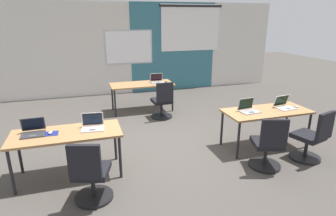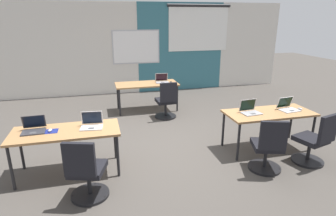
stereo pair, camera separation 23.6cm
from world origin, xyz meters
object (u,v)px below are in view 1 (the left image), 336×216
(chair_near_left_inner, at_px, (91,177))
(mouse_near_left_end, at_px, (50,133))
(desk_near_right, at_px, (266,113))
(mouse_near_right_end, at_px, (296,107))
(desk_far_center, at_px, (142,86))
(desk_near_left, at_px, (67,136))
(laptop_near_left_inner, at_px, (93,125))
(laptop_near_right_inner, at_px, (248,109))
(mouse_far_right, at_px, (166,82))
(chair_far_right, at_px, (162,103))
(laptop_near_left_end, at_px, (33,131))
(laptop_near_right_end, at_px, (285,106))
(chair_near_right_inner, at_px, (268,147))
(laptop_far_right, at_px, (157,81))
(chair_near_right_end, at_px, (312,140))

(chair_near_left_inner, bearing_deg, mouse_near_left_end, -39.95)
(desk_near_right, bearing_deg, mouse_near_right_end, -2.13)
(mouse_near_right_end, bearing_deg, desk_far_center, 130.10)
(desk_near_left, height_order, mouse_near_right_end, mouse_near_right_end)
(laptop_near_left_inner, distance_m, mouse_near_left_end, 0.61)
(desk_near_left, bearing_deg, laptop_near_right_inner, 0.67)
(mouse_far_right, relative_size, laptop_near_left_inner, 0.30)
(mouse_near_right_end, height_order, chair_far_right, chair_far_right)
(mouse_far_right, height_order, laptop_near_left_end, laptop_near_left_end)
(laptop_near_right_end, distance_m, chair_near_right_inner, 1.21)
(desk_near_left, bearing_deg, chair_near_left_inner, -69.62)
(chair_near_left_inner, bearing_deg, laptop_near_right_inner, -146.53)
(desk_near_right, relative_size, mouse_near_right_end, 14.83)
(laptop_near_right_inner, xyz_separation_m, mouse_near_left_end, (-3.35, -0.02, -0.03))
(mouse_near_right_end, xyz_separation_m, laptop_near_right_inner, (-1.00, 0.06, 0.03))
(mouse_near_right_end, height_order, laptop_far_right, laptop_far_right)
(desk_near_right, height_order, laptop_far_right, laptop_far_right)
(laptop_near_left_inner, height_order, laptop_near_left_end, laptop_near_left_inner)
(chair_near_right_end, relative_size, laptop_near_left_inner, 2.57)
(desk_near_left, height_order, chair_near_right_end, chair_near_right_end)
(chair_near_right_end, distance_m, laptop_near_left_end, 4.46)
(laptop_near_right_inner, bearing_deg, mouse_far_right, 99.98)
(laptop_near_right_inner, bearing_deg, laptop_near_left_inner, 174.27)
(mouse_near_left_end, bearing_deg, laptop_near_right_inner, 0.36)
(mouse_near_right_end, relative_size, chair_far_right, 0.12)
(laptop_near_right_inner, xyz_separation_m, laptop_near_left_inner, (-2.74, 0.01, 0.00))
(chair_far_right, relative_size, mouse_near_left_end, 8.57)
(desk_near_right, distance_m, chair_near_right_end, 0.87)
(laptop_near_right_end, height_order, laptop_near_right_inner, laptop_near_right_inner)
(desk_near_right, xyz_separation_m, desk_far_center, (-1.75, 2.80, 0.00))
(chair_near_left_inner, bearing_deg, chair_far_right, -104.94)
(mouse_far_right, distance_m, chair_far_right, 0.81)
(laptop_near_right_inner, bearing_deg, mouse_near_right_end, -9.03)
(laptop_near_right_inner, relative_size, mouse_near_left_end, 3.30)
(chair_far_right, relative_size, laptop_near_left_end, 2.71)
(mouse_near_left_end, bearing_deg, chair_near_right_inner, -12.98)
(chair_far_right, distance_m, laptop_near_left_inner, 2.67)
(mouse_near_left_end, bearing_deg, chair_far_right, 41.51)
(chair_near_left_inner, xyz_separation_m, laptop_near_left_end, (-0.75, 0.86, 0.39))
(laptop_near_right_end, distance_m, mouse_far_right, 3.11)
(desk_far_center, relative_size, mouse_near_left_end, 14.90)
(desk_far_center, xyz_separation_m, laptop_far_right, (0.41, 0.01, 0.11))
(chair_near_right_end, distance_m, laptop_near_right_inner, 1.16)
(desk_near_left, height_order, laptop_near_right_inner, laptop_near_right_inner)
(chair_near_right_inner, xyz_separation_m, chair_far_right, (-0.95, 2.79, 0.00))
(laptop_near_right_inner, xyz_separation_m, chair_near_left_inner, (-2.84, -0.82, -0.39))
(desk_far_center, height_order, laptop_far_right, laptop_far_right)
(chair_far_right, xyz_separation_m, chair_near_left_inner, (-1.80, -2.84, 0.00))
(laptop_far_right, bearing_deg, mouse_near_left_end, -126.77)
(desk_near_right, xyz_separation_m, laptop_near_right_inner, (-0.37, 0.04, 0.11))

